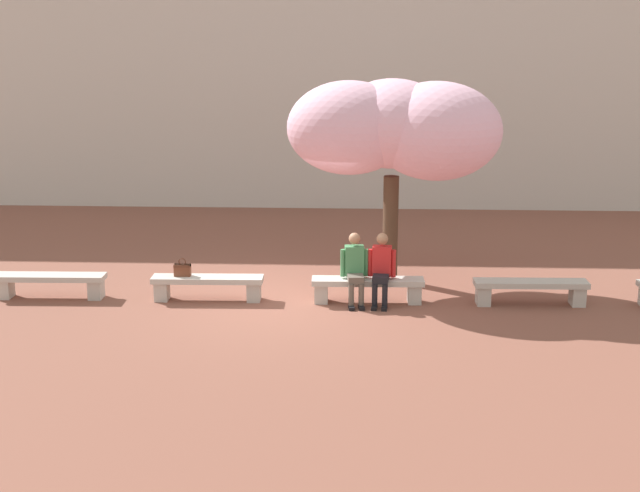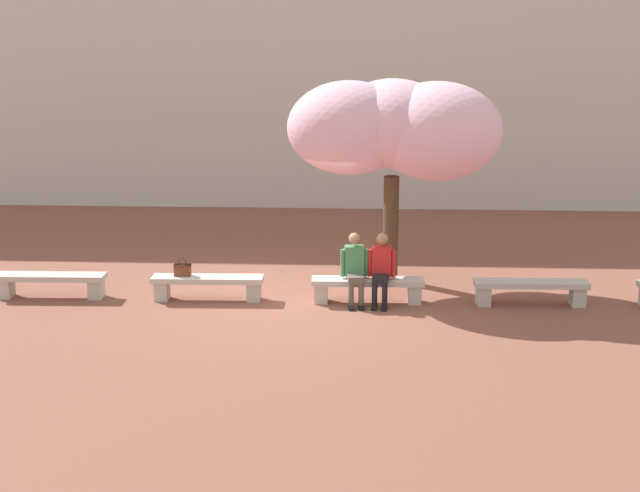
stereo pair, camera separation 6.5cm
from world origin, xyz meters
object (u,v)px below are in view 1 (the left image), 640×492
Objects in this scene: stone_bench_near_west at (50,282)px; stone_bench_near_east at (368,286)px; stone_bench_east_end at (531,288)px; person_seated_left at (355,266)px; person_seated_right at (381,266)px; stone_bench_center at (208,284)px; cherry_tree_main at (396,128)px; handbag at (182,269)px.

stone_bench_near_west and stone_bench_near_east have the same top height.
stone_bench_east_end is 1.58× the size of person_seated_left.
person_seated_right is (0.24, -0.05, 0.39)m from stone_bench_near_east.
stone_bench_center is 1.00× the size of stone_bench_near_east.
cherry_tree_main is (0.75, 1.43, 2.32)m from person_seated_left.
stone_bench_near_east is at bearing -0.00° from stone_bench_near_west.
handbag reaches higher than stone_bench_east_end.
cherry_tree_main is (3.44, 1.37, 2.71)m from stone_bench_center.
handbag is at bearing 179.81° from stone_bench_east_end.
handbag reaches higher than stone_bench_near_west.
stone_bench_center is 2.72m from person_seated_left.
stone_bench_east_end is (5.86, -0.00, 0.00)m from stone_bench_center.
stone_bench_center is 0.50× the size of cherry_tree_main.
person_seated_left is 3.81× the size of handbag.
handbag reaches higher than stone_bench_center.
stone_bench_near_east is 3.08m from cherry_tree_main.
stone_bench_center is at bearing 179.04° from person_seated_right.
stone_bench_near_west and stone_bench_center have the same top height.
person_seated_right is 0.32× the size of cherry_tree_main.
person_seated_left is 1.00× the size of person_seated_right.
cherry_tree_main is (3.90, 1.35, 2.44)m from handbag.
person_seated_left is 0.32× the size of cherry_tree_main.
handbag reaches higher than stone_bench_near_east.
stone_bench_east_end is 6.33m from handbag.
person_seated_right is 3.64m from handbag.
person_seated_right is at bearing -1.17° from handbag.
person_seated_left reaches higher than stone_bench_center.
stone_bench_near_west is 1.58× the size of person_seated_right.
person_seated_right is at bearing -100.77° from cherry_tree_main.
stone_bench_near_west is 5.86m from stone_bench_near_east.
person_seated_right is at bearing -178.87° from stone_bench_east_end.
stone_bench_near_east is 0.50× the size of cherry_tree_main.
person_seated_right is (-2.69, -0.05, 0.39)m from stone_bench_east_end.
handbag is 4.80m from cherry_tree_main.
stone_bench_near_west is at bearing -179.51° from handbag.
stone_bench_center is at bearing 180.00° from stone_bench_east_end.
stone_bench_near_west is at bearing 180.00° from stone_bench_east_end.
stone_bench_center and stone_bench_near_east have the same top height.
stone_bench_east_end is at bearing 0.96° from person_seated_left.
stone_bench_center is (2.93, -0.00, 0.00)m from stone_bench_near_west.
person_seated_right is (0.48, -0.00, 0.00)m from person_seated_left.
person_seated_left is 2.83m from cherry_tree_main.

